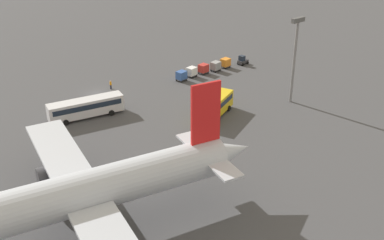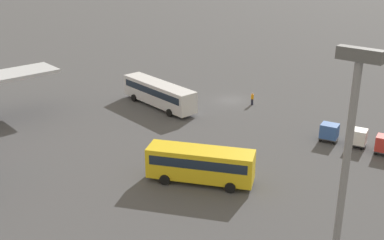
{
  "view_description": "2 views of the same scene",
  "coord_description": "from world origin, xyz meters",
  "views": [
    {
      "loc": [
        38.46,
        78.32,
        36.7
      ],
      "look_at": [
        -4.7,
        23.73,
        2.07
      ],
      "focal_mm": 45.0,
      "sensor_mm": 36.0,
      "label": 1
    },
    {
      "loc": [
        -36.18,
        53.93,
        22.07
      ],
      "look_at": [
        -4.86,
        14.95,
        2.7
      ],
      "focal_mm": 45.0,
      "sensor_mm": 36.0,
      "label": 2
    }
  ],
  "objects": [
    {
      "name": "cargo_cart_blue",
      "position": [
        -16.81,
        4.95,
        1.19
      ],
      "size": [
        2.25,
        1.99,
        2.06
      ],
      "rotation": [
        0.0,
        0.0,
        0.17
      ],
      "color": "#38383D",
      "rests_on": "ground"
    },
    {
      "name": "cargo_cart_white",
      "position": [
        -19.87,
        4.45,
        1.19
      ],
      "size": [
        2.25,
        1.99,
        2.06
      ],
      "rotation": [
        0.0,
        0.0,
        0.17
      ],
      "color": "#38383D",
      "rests_on": "ground"
    },
    {
      "name": "shuttle_bus_far",
      "position": [
        -11.31,
        21.71,
        1.99
      ],
      "size": [
        10.26,
        6.63,
        3.34
      ],
      "rotation": [
        0.0,
        0.0,
        0.43
      ],
      "color": "gold",
      "rests_on": "ground"
    },
    {
      "name": "worker_person",
      "position": [
        -3.31,
        -0.27,
        0.87
      ],
      "size": [
        0.38,
        0.38,
        1.74
      ],
      "color": "#1E1E2D",
      "rests_on": "ground"
    },
    {
      "name": "light_pole",
      "position": [
        -26.39,
        25.73,
        9.81
      ],
      "size": [
        2.8,
        0.7,
        15.77
      ],
      "color": "slate",
      "rests_on": "ground"
    },
    {
      "name": "shuttle_bus_near",
      "position": [
        6.31,
        8.25,
        1.98
      ],
      "size": [
        13.22,
        4.95,
        3.32
      ],
      "rotation": [
        0.0,
        0.0,
        -0.18
      ],
      "color": "silver",
      "rests_on": "ground"
    },
    {
      "name": "ground_plane",
      "position": [
        0.0,
        0.0,
        0.0
      ],
      "size": [
        600.0,
        600.0,
        0.0
      ],
      "primitive_type": "plane",
      "color": "#424244"
    }
  ]
}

